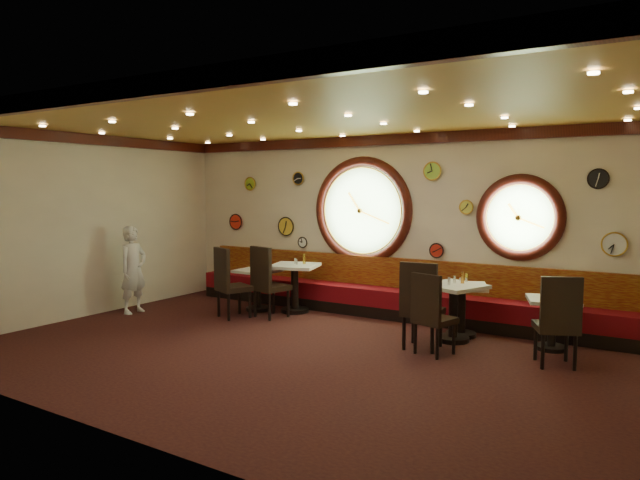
{
  "coord_description": "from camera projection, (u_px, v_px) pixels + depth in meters",
  "views": [
    {
      "loc": [
        4.29,
        -6.29,
        2.27
      ],
      "look_at": [
        -0.15,
        0.8,
        1.5
      ],
      "focal_mm": 32.0,
      "sensor_mm": 36.0,
      "label": 1
    }
  ],
  "objects": [
    {
      "name": "porthole_left_glass",
      "position": [
        363.0,
        211.0,
        10.46
      ],
      "size": [
        1.66,
        0.02,
        1.66
      ],
      "primitive_type": "cylinder",
      "rotation": [
        1.57,
        0.0,
        0.0
      ],
      "color": "#92C677",
      "rests_on": "wall_back"
    },
    {
      "name": "wall_clock_2",
      "position": [
        298.0,
        178.0,
        11.12
      ],
      "size": [
        0.24,
        0.03,
        0.24
      ],
      "primitive_type": "cylinder",
      "rotation": [
        1.57,
        0.0,
        0.0
      ],
      "color": "black",
      "rests_on": "wall_back"
    },
    {
      "name": "condiment_b_pepper",
      "position": [
        297.0,
        262.0,
        10.34
      ],
      "size": [
        0.04,
        0.04,
        0.1
      ],
      "primitive_type": "cylinder",
      "color": "silver",
      "rests_on": "table_b"
    },
    {
      "name": "wall_clock_9",
      "position": [
        303.0,
        242.0,
        11.18
      ],
      "size": [
        0.2,
        0.03,
        0.2
      ],
      "primitive_type": "cylinder",
      "rotation": [
        1.57,
        0.0,
        0.0
      ],
      "color": "white",
      "rests_on": "wall_back"
    },
    {
      "name": "wall_clock_8",
      "position": [
        598.0,
        179.0,
        8.32
      ],
      "size": [
        0.28,
        0.03,
        0.28
      ],
      "primitive_type": "cylinder",
      "rotation": [
        1.57,
        0.0,
        0.0
      ],
      "color": "black",
      "rests_on": "wall_back"
    },
    {
      "name": "banquette_back",
      "position": [
        390.0,
        273.0,
        10.2
      ],
      "size": [
        8.0,
        0.1,
        0.55
      ],
      "primitive_type": "cube",
      "color": "#610E07",
      "rests_on": "wall_back"
    },
    {
      "name": "wall_clock_6",
      "position": [
        433.0,
        171.0,
        9.65
      ],
      "size": [
        0.3,
        0.03,
        0.3
      ],
      "primitive_type": "cylinder",
      "rotation": [
        1.57,
        0.0,
        0.0
      ],
      "color": "#9DD944",
      "rests_on": "wall_back"
    },
    {
      "name": "porthole_right_frame",
      "position": [
        520.0,
        218.0,
        8.97
      ],
      "size": [
        1.38,
        0.18,
        1.38
      ],
      "primitive_type": "torus",
      "rotation": [
        1.57,
        0.0,
        0.0
      ],
      "color": "#350E09",
      "rests_on": "wall_back"
    },
    {
      "name": "ceiling",
      "position": [
        297.0,
        117.0,
        7.49
      ],
      "size": [
        9.0,
        6.0,
        0.02
      ],
      "primitive_type": "cube",
      "color": "#B28932",
      "rests_on": "wall_back"
    },
    {
      "name": "waiter",
      "position": [
        133.0,
        270.0,
        10.31
      ],
      "size": [
        0.41,
        0.6,
        1.58
      ],
      "primitive_type": "imported",
      "rotation": [
        0.0,
        0.0,
        1.63
      ],
      "color": "silver",
      "rests_on": "floor"
    },
    {
      "name": "banquette_base",
      "position": [
        385.0,
        311.0,
        10.07
      ],
      "size": [
        8.0,
        0.55,
        0.2
      ],
      "primitive_type": "cube",
      "color": "black",
      "rests_on": "floor"
    },
    {
      "name": "chair_a",
      "position": [
        228.0,
        278.0,
        9.89
      ],
      "size": [
        0.68,
        0.68,
        0.77
      ],
      "rotation": [
        0.0,
        0.0,
        -0.41
      ],
      "color": "black",
      "rests_on": "floor"
    },
    {
      "name": "floor",
      "position": [
        298.0,
        354.0,
        7.79
      ],
      "size": [
        9.0,
        6.0,
        0.0
      ],
      "primitive_type": "cube",
      "color": "black",
      "rests_on": "ground"
    },
    {
      "name": "molding_back",
      "position": [
        392.0,
        140.0,
        9.99
      ],
      "size": [
        9.0,
        0.1,
        0.18
      ],
      "primitive_type": "cube",
      "color": "#350E09",
      "rests_on": "wall_back"
    },
    {
      "name": "table_a",
      "position": [
        258.0,
        285.0,
        10.54
      ],
      "size": [
        0.7,
        0.7,
        0.77
      ],
      "color": "black",
      "rests_on": "floor"
    },
    {
      "name": "chair_b",
      "position": [
        266.0,
        277.0,
        9.89
      ],
      "size": [
        0.64,
        0.64,
        0.78
      ],
      "rotation": [
        0.0,
        0.0,
        -0.26
      ],
      "color": "black",
      "rests_on": "floor"
    },
    {
      "name": "wall_clock_3",
      "position": [
        250.0,
        184.0,
        11.76
      ],
      "size": [
        0.26,
        0.03,
        0.26
      ],
      "primitive_type": "cylinder",
      "rotation": [
        1.57,
        0.0,
        0.0
      ],
      "color": "#8BAE22",
      "rests_on": "wall_back"
    },
    {
      "name": "wall_clock_0",
      "position": [
        236.0,
        222.0,
        12.04
      ],
      "size": [
        0.32,
        0.03,
        0.32
      ],
      "primitive_type": "cylinder",
      "rotation": [
        1.57,
        0.0,
        0.0
      ],
      "color": "red",
      "rests_on": "wall_back"
    },
    {
      "name": "porthole_left_ring",
      "position": [
        361.0,
        211.0,
        10.42
      ],
      "size": [
        1.61,
        0.03,
        1.61
      ],
      "primitive_type": "torus",
      "rotation": [
        1.57,
        0.0,
        0.0
      ],
      "color": "gold",
      "rests_on": "wall_back"
    },
    {
      "name": "condiment_a_salt",
      "position": [
        252.0,
        266.0,
        10.57
      ],
      "size": [
        0.04,
        0.04,
        0.11
      ],
      "primitive_type": "cylinder",
      "color": "silver",
      "rests_on": "table_a"
    },
    {
      "name": "condiment_b_bottle",
      "position": [
        304.0,
        259.0,
        10.41
      ],
      "size": [
        0.06,
        0.06,
        0.18
      ],
      "primitive_type": "cylinder",
      "color": "gold",
      "rests_on": "table_b"
    },
    {
      "name": "table_b",
      "position": [
        295.0,
        282.0,
        10.39
      ],
      "size": [
        1.0,
        1.0,
        0.88
      ],
      "color": "black",
      "rests_on": "floor"
    },
    {
      "name": "chair_e",
      "position": [
        558.0,
        315.0,
        7.14
      ],
      "size": [
        0.65,
        0.65,
        0.73
      ],
      "rotation": [
        0.0,
        0.0,
        0.42
      ],
      "color": "black",
      "rests_on": "floor"
    },
    {
      "name": "porthole_right_glass",
      "position": [
        520.0,
        218.0,
        8.99
      ],
      "size": [
        1.1,
        0.02,
        1.1
      ],
      "primitive_type": "cylinder",
      "rotation": [
        1.57,
        0.0,
        0.0
      ],
      "color": "#92C677",
      "rests_on": "wall_back"
    },
    {
      "name": "wall_clock_1",
      "position": [
        614.0,
        244.0,
        8.28
      ],
      "size": [
        0.34,
        0.03,
        0.34
      ],
      "primitive_type": "cylinder",
      "rotation": [
        1.57,
        0.0,
        0.0
      ],
      "color": "silver",
      "rests_on": "wall_back"
    },
    {
      "name": "wall_left",
      "position": [
        87.0,
        226.0,
        10.02
      ],
      "size": [
        0.02,
        6.0,
        3.2
      ],
      "primitive_type": "cube",
      "color": "beige",
      "rests_on": "floor"
    },
    {
      "name": "table_d",
      "position": [
        462.0,
        304.0,
        8.69
      ],
      "size": [
        0.94,
        0.94,
        0.8
      ],
      "color": "black",
      "rests_on": "floor"
    },
    {
      "name": "table_c",
      "position": [
        453.0,
        305.0,
        8.42
      ],
      "size": [
        1.01,
        1.01,
        0.85
      ],
      "color": "black",
      "rests_on": "floor"
    },
    {
      "name": "molding_left",
      "position": [
        85.0,
        139.0,
        9.85
      ],
      "size": [
        0.1,
        6.0,
        0.18
      ],
      "primitive_type": "cube",
      "color": "#350E09",
      "rests_on": "wall_back"
    },
    {
      "name": "condiment_a_pepper",
      "position": [
        254.0,
        267.0,
        10.46
      ],
      "size": [
        0.04,
        0.04,
        0.1
      ],
      "primitive_type": "cylinder",
      "color": "silver",
      "rests_on": "table_a"
    },
    {
      "name": "condiment_c_bottle",
      "position": [
        463.0,
        278.0,
        8.46
      ],
      "size": [
        0.05,
        0.05,
        0.17
      ],
      "primitive_type": "cylinder",
      "color": "orange",
      "rests_on": "table_c"
    },
    {
      "name": "condiment_d_pepper",
      "position": [
        466.0,
        281.0,
        8.63
      ],
      "size": [
        0.04,
        0.04,
        0.11
      ],
      "primitive_type": "cylinder",
      "color": "silver",
      "rests_on": "table_d"
    },
    {
      "name": "porthole_left_frame",
      "position": [
        362.0,
        211.0,
        10.45
      ],
      "size": [
        1.98,
        0.18,
        1.98
      ],
      "primitive_type": "torus",
      "rotation": [
        1.57,
        0.0,
        0.0
      ],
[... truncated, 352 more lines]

